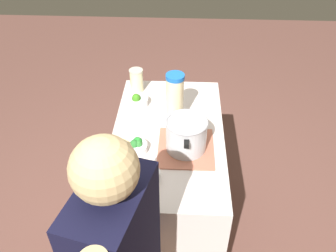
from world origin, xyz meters
The scene contains 9 objects.
ground_plane centered at (0.00, 0.00, 0.00)m, with size 8.00×8.00×0.00m, color brown.
counter_slab centered at (0.00, 0.00, 0.47)m, with size 1.08×0.61×0.94m, color beige.
dish_cloth centered at (0.12, 0.10, 0.94)m, with size 0.32×0.29×0.01m, color #AE644D.
cooking_pot centered at (0.12, 0.10, 1.04)m, with size 0.28×0.21×0.17m.
lemonade_pitcher centered at (-0.12, 0.03, 1.09)m, with size 0.10×0.10×0.30m.
mason_jar centered at (-0.42, -0.22, 1.01)m, with size 0.09×0.09×0.15m.
broccoli_bowl_front centered at (0.15, -0.16, 0.97)m, with size 0.12×0.12×0.07m.
broccoli_bowl_center centered at (0.35, -0.07, 0.97)m, with size 0.10×0.10×0.08m.
broccoli_bowl_back centered at (-0.26, -0.19, 0.97)m, with size 0.12×0.12×0.09m.
Camera 1 is at (1.50, 0.07, 2.19)m, focal length 38.14 mm.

